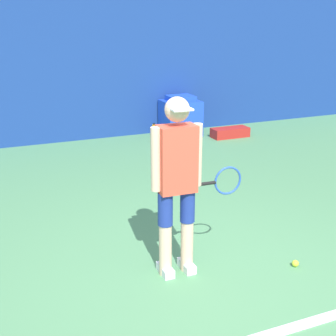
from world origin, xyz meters
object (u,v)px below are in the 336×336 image
(tennis_ball, at_px, (295,263))
(equipment_bag, at_px, (230,132))
(tennis_player, at_px, (178,179))
(covered_chair, at_px, (180,117))
(water_bottle, at_px, (154,131))

(tennis_ball, height_order, equipment_bag, equipment_bag)
(tennis_player, xyz_separation_m, covered_chair, (2.23, 4.84, -0.56))
(tennis_player, height_order, tennis_ball, tennis_player)
(tennis_ball, bearing_deg, covered_chair, 77.83)
(equipment_bag, distance_m, water_bottle, 1.52)
(covered_chair, xyz_separation_m, water_bottle, (-0.56, 0.04, -0.24))
(equipment_bag, bearing_deg, tennis_player, -125.62)
(tennis_ball, distance_m, water_bottle, 5.28)
(water_bottle, bearing_deg, tennis_ball, -96.11)
(tennis_player, xyz_separation_m, tennis_ball, (1.11, -0.37, -0.91))
(covered_chair, distance_m, water_bottle, 0.61)
(covered_chair, bearing_deg, tennis_ball, -102.17)
(tennis_player, distance_m, covered_chair, 5.36)
(covered_chair, bearing_deg, water_bottle, 176.00)
(tennis_ball, xyz_separation_m, covered_chair, (1.12, 5.21, 0.34))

